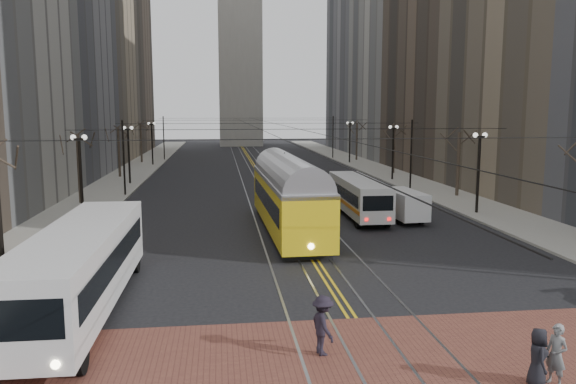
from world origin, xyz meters
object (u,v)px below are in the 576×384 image
object	(u,v)px
rear_bus	(358,198)
pedestrian_d	(323,325)
cargo_van	(404,206)
pedestrian_a	(538,357)
sedan_grey	(327,193)
transit_bus	(81,271)
pedestrian_b	(556,355)
streetcar	(288,203)

from	to	relation	value
rear_bus	pedestrian_d	world-z (taller)	rear_bus
cargo_van	pedestrian_a	distance (m)	23.04
sedan_grey	pedestrian_d	distance (m)	28.87
transit_bus	cargo_van	size ratio (longest dim) A/B	2.69
transit_bus	sedan_grey	bearing A→B (deg)	60.28
transit_bus	pedestrian_b	distance (m)	15.89
cargo_van	rear_bus	bearing A→B (deg)	139.49
rear_bus	sedan_grey	size ratio (longest dim) A/B	2.35
streetcar	cargo_van	distance (m)	8.51
cargo_van	pedestrian_d	world-z (taller)	cargo_van
transit_bus	sedan_grey	world-z (taller)	transit_bus
streetcar	rear_bus	size ratio (longest dim) A/B	1.49
rear_bus	cargo_van	distance (m)	3.35
transit_bus	cargo_van	distance (m)	23.25
rear_bus	cargo_van	world-z (taller)	rear_bus
sedan_grey	pedestrian_b	size ratio (longest dim) A/B	2.55
pedestrian_a	pedestrian_d	distance (m)	6.02
pedestrian_a	pedestrian_b	size ratio (longest dim) A/B	0.95
sedan_grey	pedestrian_b	bearing A→B (deg)	-91.40
streetcar	pedestrian_a	xyz separation A→B (m)	(4.27, -20.47, -0.98)
pedestrian_d	sedan_grey	bearing A→B (deg)	-25.17
streetcar	pedestrian_d	distance (m)	17.83
cargo_van	sedan_grey	xyz separation A→B (m)	(-3.67, 8.30, -0.29)
transit_bus	pedestrian_d	bearing A→B (deg)	-29.26
rear_bus	pedestrian_b	xyz separation A→B (m)	(-0.70, -24.72, -0.47)
sedan_grey	pedestrian_d	size ratio (longest dim) A/B	2.37
sedan_grey	pedestrian_b	distance (m)	31.02
streetcar	sedan_grey	world-z (taller)	streetcar
rear_bus	pedestrian_a	world-z (taller)	rear_bus
streetcar	rear_bus	xyz separation A→B (m)	(5.50, 4.25, -0.46)
transit_bus	cargo_van	world-z (taller)	transit_bus
cargo_van	sedan_grey	world-z (taller)	cargo_van
pedestrian_a	transit_bus	bearing A→B (deg)	74.40
pedestrian_d	transit_bus	bearing A→B (deg)	46.31
sedan_grey	pedestrian_a	bearing A→B (deg)	-92.38
pedestrian_d	pedestrian_a	bearing A→B (deg)	-130.52
sedan_grey	pedestrian_d	bearing A→B (deg)	-103.16
streetcar	sedan_grey	xyz separation A→B (m)	(4.50, 10.55, -1.06)
pedestrian_a	pedestrian_d	xyz separation A→B (m)	(-5.38, 2.69, 0.11)
rear_bus	pedestrian_a	distance (m)	24.75
pedestrian_b	pedestrian_d	xyz separation A→B (m)	(-5.91, 2.69, 0.07)
rear_bus	pedestrian_a	bearing A→B (deg)	-92.30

